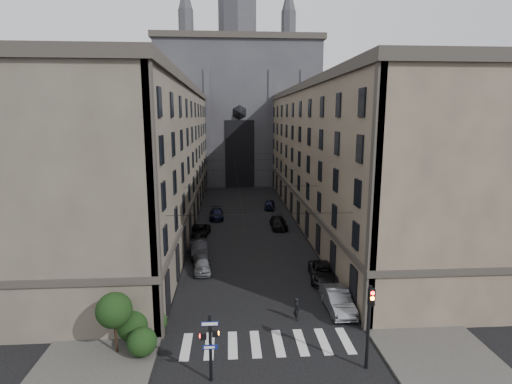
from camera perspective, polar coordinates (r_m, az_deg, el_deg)
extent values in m
cube|color=#383533|center=(57.23, -12.04, -4.28)|extent=(7.00, 80.00, 0.15)
cube|color=#383533|center=(58.09, 8.98, -3.95)|extent=(7.00, 80.00, 0.15)
cube|color=beige|center=(27.99, 1.58, -20.80)|extent=(11.00, 3.20, 0.01)
cube|color=#4E473C|center=(56.15, -15.44, 4.55)|extent=(13.00, 60.00, 18.00)
cube|color=#38332D|center=(56.00, -15.93, 14.15)|extent=(13.60, 60.60, 0.90)
cube|color=#38332D|center=(56.83, -15.20, -0.26)|extent=(13.40, 60.30, 0.50)
cube|color=brown|center=(57.28, 12.17, 4.81)|extent=(13.00, 60.00, 18.00)
cube|color=#38332D|center=(57.13, 12.55, 14.23)|extent=(13.60, 60.60, 0.90)
cube|color=#38332D|center=(57.95, 11.99, 0.09)|extent=(13.40, 60.30, 0.50)
cube|color=#2D2D33|center=(93.78, -2.57, 10.90)|extent=(34.00, 22.00, 30.00)
cube|color=#38332D|center=(95.12, -2.66, 20.28)|extent=(35.00, 23.00, 1.20)
cylinder|color=#2D2D33|center=(96.41, -2.69, 24.09)|extent=(8.40, 8.40, 14.00)
cone|color=#2D2D33|center=(93.75, -10.02, 24.03)|extent=(3.20, 3.20, 13.00)
cone|color=#2D2D33|center=(94.30, 4.69, 24.06)|extent=(3.20, 3.20, 13.00)
cube|color=black|center=(83.08, -2.33, 5.41)|extent=(6.00, 0.30, 14.00)
cylinder|color=black|center=(23.89, -6.52, -21.29)|extent=(0.18, 0.18, 4.00)
cube|color=orange|center=(23.41, -5.85, -19.42)|extent=(0.34, 0.24, 0.38)
cube|color=#FF0C07|center=(23.63, -7.53, -19.71)|extent=(0.34, 0.24, 0.38)
cube|color=navy|center=(22.99, -6.62, -18.18)|extent=(0.95, 0.05, 0.24)
cube|color=navy|center=(23.70, -6.55, -21.15)|extent=(0.85, 0.05, 0.27)
cylinder|color=black|center=(25.27, 15.74, -18.15)|extent=(0.20, 0.20, 5.20)
cube|color=black|center=(24.20, 16.16, -14.23)|extent=(0.34, 0.30, 1.00)
cylinder|color=#FF0C07|center=(23.93, 16.34, -13.69)|extent=(0.22, 0.05, 0.22)
cylinder|color=orange|center=(24.06, 16.30, -14.39)|extent=(0.22, 0.05, 0.22)
cylinder|color=black|center=(24.20, 16.26, -15.08)|extent=(0.22, 0.05, 0.22)
sphere|color=black|center=(27.04, -15.96, -19.89)|extent=(1.80, 1.80, 1.80)
sphere|color=black|center=(28.73, -17.25, -17.80)|extent=(2.00, 2.00, 2.00)
sphere|color=black|center=(29.46, -13.98, -17.53)|extent=(1.40, 1.40, 1.40)
cylinder|color=black|center=(27.70, -19.40, -18.60)|extent=(0.16, 0.16, 2.40)
sphere|color=black|center=(26.97, -19.62, -15.62)|extent=(2.20, 2.20, 2.20)
cylinder|color=black|center=(29.71, 0.72, -3.19)|extent=(14.00, 0.03, 0.03)
cylinder|color=black|center=(41.44, -0.64, 0.78)|extent=(14.00, 0.03, 0.03)
cylinder|color=black|center=(54.27, -1.44, 3.14)|extent=(14.00, 0.03, 0.03)
cylinder|color=black|center=(67.17, -1.94, 4.59)|extent=(14.00, 0.03, 0.03)
cylinder|color=black|center=(79.11, -2.25, 5.51)|extent=(14.00, 0.03, 0.03)
cylinder|color=black|center=(55.28, -2.83, 2.85)|extent=(0.03, 60.00, 0.03)
cylinder|color=black|center=(55.39, -0.14, 2.88)|extent=(0.03, 60.00, 0.03)
imported|color=slate|center=(39.18, -7.63, -10.23)|extent=(1.93, 4.24, 1.41)
imported|color=black|center=(43.40, -8.15, -7.98)|extent=(2.31, 5.14, 1.64)
imported|color=black|center=(49.86, -8.26, -5.61)|extent=(2.99, 5.48, 1.46)
imported|color=black|center=(58.49, -5.66, -3.13)|extent=(2.16, 4.96, 1.42)
imported|color=gray|center=(32.25, 11.57, -14.90)|extent=(1.81, 4.97, 1.63)
imported|color=black|center=(37.53, 9.51, -11.24)|extent=(2.90, 5.32, 1.41)
imported|color=black|center=(53.46, 3.23, -4.40)|extent=(2.03, 4.99, 1.45)
imported|color=black|center=(64.41, 1.98, -1.82)|extent=(2.17, 4.24, 1.38)
imported|color=black|center=(30.47, 5.80, -16.23)|extent=(0.59, 0.72, 1.72)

